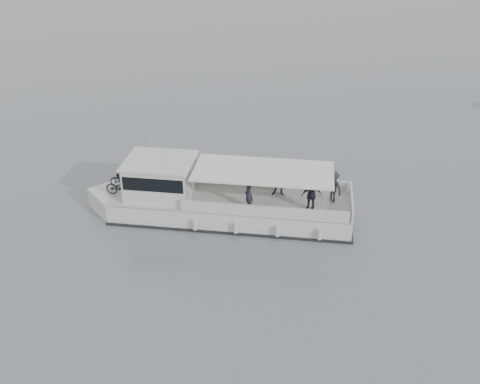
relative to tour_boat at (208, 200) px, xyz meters
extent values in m
plane|color=#555F65|center=(-0.47, 2.81, -1.04)|extent=(1400.00, 1400.00, 0.00)
cube|color=silver|center=(1.28, -0.33, -0.55)|extent=(13.74, 6.74, 1.44)
cube|color=silver|center=(-5.15, 1.32, -0.55)|extent=(3.49, 3.49, 1.44)
cube|color=beige|center=(1.28, -0.33, 0.17)|extent=(13.74, 6.74, 0.07)
cube|color=black|center=(1.28, -0.33, -0.99)|extent=(13.99, 6.93, 0.20)
cube|color=silver|center=(3.64, 0.82, 0.51)|extent=(8.60, 2.32, 0.66)
cube|color=silver|center=(2.79, -2.48, 0.51)|extent=(8.60, 2.32, 0.66)
cube|color=silver|center=(7.66, -1.98, 0.51)|extent=(0.99, 3.46, 0.66)
cube|color=silver|center=(-2.58, 0.66, 1.17)|extent=(4.17, 3.78, 1.99)
cube|color=black|center=(-4.24, 1.09, 1.34)|extent=(1.29, 2.83, 1.28)
cube|color=black|center=(-2.58, 0.66, 1.50)|extent=(3.97, 3.76, 0.77)
cube|color=silver|center=(-2.58, 0.66, 2.22)|extent=(4.44, 4.05, 0.11)
cube|color=white|center=(3.00, -0.77, 2.00)|extent=(8.12, 5.09, 0.09)
cylinder|color=silver|center=(-0.82, -1.39, 1.09)|extent=(0.08, 0.08, 1.83)
cylinder|color=silver|center=(-0.05, 1.61, 1.09)|extent=(0.08, 0.08, 1.83)
cylinder|color=silver|center=(6.04, -3.16, 1.09)|extent=(0.08, 0.08, 1.83)
cylinder|color=silver|center=(6.81, -0.16, 1.09)|extent=(0.08, 0.08, 1.83)
cylinder|color=silver|center=(-2.97, 1.79, 3.66)|extent=(0.04, 0.04, 2.88)
cylinder|color=silver|center=(-2.34, -0.20, 3.44)|extent=(0.04, 0.04, 2.43)
cylinder|color=silver|center=(-0.81, -1.80, -0.49)|extent=(0.32, 0.32, 0.55)
cylinder|color=silver|center=(1.33, -2.36, -0.49)|extent=(0.32, 0.32, 0.55)
cylinder|color=silver|center=(3.47, -2.91, -0.49)|extent=(0.32, 0.32, 0.55)
cylinder|color=silver|center=(5.62, -3.46, -0.49)|extent=(0.32, 0.32, 0.55)
imported|color=black|center=(-4.61, 1.64, 0.67)|extent=(2.00, 1.11, 1.00)
imported|color=black|center=(-4.83, 0.79, 0.70)|extent=(1.82, 0.92, 1.05)
imported|color=#23272F|center=(2.10, -1.57, 1.10)|extent=(0.46, 0.68, 1.86)
imported|color=#23272F|center=(4.05, -0.25, 1.10)|extent=(1.06, 0.92, 1.86)
imported|color=#23272F|center=(5.40, -2.08, 1.10)|extent=(1.12, 0.55, 1.86)
imported|color=#23272F|center=(6.75, -1.29, 1.10)|extent=(1.26, 1.38, 1.86)
camera|label=1|loc=(-1.11, -26.14, 14.88)|focal=40.00mm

